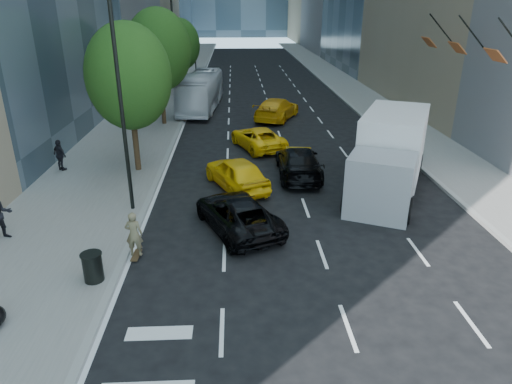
{
  "coord_description": "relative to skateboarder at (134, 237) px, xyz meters",
  "views": [
    {
      "loc": [
        -2.04,
        -14.11,
        8.33
      ],
      "look_at": [
        -1.27,
        2.06,
        1.6
      ],
      "focal_mm": 32.0,
      "sensor_mm": 36.0,
      "label": 1
    }
  ],
  "objects": [
    {
      "name": "ground",
      "position": [
        5.6,
        -0.07,
        -0.82
      ],
      "size": [
        160.0,
        160.0,
        0.0
      ],
      "primitive_type": "plane",
      "color": "black",
      "rests_on": "ground"
    },
    {
      "name": "sidewalk_left",
      "position": [
        -3.4,
        29.93,
        -0.75
      ],
      "size": [
        6.0,
        120.0,
        0.15
      ],
      "primitive_type": "cube",
      "color": "slate",
      "rests_on": "ground"
    },
    {
      "name": "sidewalk_right",
      "position": [
        15.6,
        29.93,
        -0.75
      ],
      "size": [
        4.0,
        120.0,
        0.15
      ],
      "primitive_type": "cube",
      "color": "slate",
      "rests_on": "ground"
    },
    {
      "name": "lamp_near",
      "position": [
        -0.72,
        3.93,
        4.99
      ],
      "size": [
        2.13,
        0.22,
        10.0
      ],
      "color": "black",
      "rests_on": "sidewalk_left"
    },
    {
      "name": "lamp_far",
      "position": [
        -0.72,
        21.93,
        4.99
      ],
      "size": [
        2.13,
        0.22,
        10.0
      ],
      "color": "black",
      "rests_on": "sidewalk_left"
    },
    {
      "name": "tree_near",
      "position": [
        -1.6,
        8.93,
        4.15
      ],
      "size": [
        4.2,
        4.2,
        7.46
      ],
      "color": "black",
      "rests_on": "sidewalk_left"
    },
    {
      "name": "tree_mid",
      "position": [
        -1.6,
        18.93,
        4.49
      ],
      "size": [
        4.5,
        4.5,
        7.99
      ],
      "color": "black",
      "rests_on": "sidewalk_left"
    },
    {
      "name": "tree_far",
      "position": [
        -1.6,
        31.93,
        3.8
      ],
      "size": [
        3.9,
        3.9,
        6.92
      ],
      "color": "black",
      "rests_on": "sidewalk_left"
    },
    {
      "name": "traffic_signal",
      "position": [
        -0.8,
        39.93,
        3.41
      ],
      "size": [
        2.48,
        0.53,
        5.2
      ],
      "color": "black",
      "rests_on": "sidewalk_left"
    },
    {
      "name": "facade_flags",
      "position": [
        16.24,
        9.93,
        5.36
      ],
      "size": [
        1.85,
        13.3,
        2.05
      ],
      "color": "black",
      "rests_on": "ground"
    },
    {
      "name": "skateboarder",
      "position": [
        0.0,
        0.0,
        0.0
      ],
      "size": [
        0.62,
        0.42,
        1.65
      ],
      "primitive_type": "imported",
      "rotation": [
        0.0,
        0.0,
        3.09
      ],
      "color": "#716646",
      "rests_on": "ground"
    },
    {
      "name": "black_sedan_lincoln",
      "position": [
        3.6,
        2.04,
        -0.15
      ],
      "size": [
        3.94,
        5.34,
        1.35
      ],
      "primitive_type": "imported",
      "rotation": [
        0.0,
        0.0,
        3.54
      ],
      "color": "black",
      "rests_on": "ground"
    },
    {
      "name": "black_sedan_mercedes",
      "position": [
        6.8,
        7.93,
        -0.07
      ],
      "size": [
        2.2,
        5.22,
        1.5
      ],
      "primitive_type": "imported",
      "rotation": [
        0.0,
        0.0,
        3.12
      ],
      "color": "black",
      "rests_on": "ground"
    },
    {
      "name": "taxi_a",
      "position": [
        3.6,
        6.43,
        -0.06
      ],
      "size": [
        3.49,
        4.85,
        1.54
      ],
      "primitive_type": "imported",
      "rotation": [
        0.0,
        0.0,
        3.56
      ],
      "color": "yellow",
      "rests_on": "ground"
    },
    {
      "name": "taxi_b",
      "position": [
        6.93,
        8.93,
        -0.19
      ],
      "size": [
        1.91,
        3.99,
        1.26
      ],
      "primitive_type": "imported",
      "rotation": [
        0.0,
        0.0,
        2.99
      ],
      "color": "#FFB60D",
      "rests_on": "ground"
    },
    {
      "name": "taxi_c",
      "position": [
        4.95,
        12.93,
        -0.16
      ],
      "size": [
        3.72,
        5.22,
        1.32
      ],
      "primitive_type": "imported",
      "rotation": [
        0.0,
        0.0,
        3.5
      ],
      "color": "yellow",
      "rests_on": "ground"
    },
    {
      "name": "taxi_d",
      "position": [
        6.8,
        20.43,
        -0.01
      ],
      "size": [
        4.28,
        6.05,
        1.63
      ],
      "primitive_type": "imported",
      "rotation": [
        0.0,
        0.0,
        2.74
      ],
      "color": "orange",
      "rests_on": "ground"
    },
    {
      "name": "city_bus",
      "position": [
        0.8,
        24.45,
        0.65
      ],
      "size": [
        3.36,
        10.74,
        2.94
      ],
      "primitive_type": "imported",
      "rotation": [
        0.0,
        0.0,
        -0.09
      ],
      "color": "white",
      "rests_on": "ground"
    },
    {
      "name": "box_truck",
      "position": [
        10.74,
        5.73,
        1.01
      ],
      "size": [
        5.63,
        7.97,
        3.61
      ],
      "rotation": [
        0.0,
        0.0,
        -0.44
      ],
      "color": "silver",
      "rests_on": "ground"
    },
    {
      "name": "pedestrian_b",
      "position": [
        -5.6,
        8.99,
        0.15
      ],
      "size": [
        1.01,
        0.91,
        1.65
      ],
      "primitive_type": "imported",
      "rotation": [
        0.0,
        0.0,
        2.48
      ],
      "color": "black",
      "rests_on": "sidewalk_left"
    },
    {
      "name": "trash_can",
      "position": [
        -1.0,
        -1.6,
        -0.21
      ],
      "size": [
        0.62,
        0.62,
        0.92
      ],
      "primitive_type": "cylinder",
      "color": "black",
      "rests_on": "sidewalk_left"
    }
  ]
}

